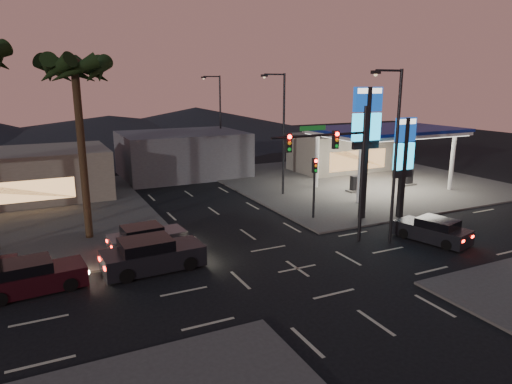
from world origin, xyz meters
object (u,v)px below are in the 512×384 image
suv_station (433,231)px  pylon_sign_short (404,153)px  car_lane_a_mid (31,277)px  traffic_signal_mast (339,157)px  car_lane_b_front (146,238)px  gas_station (386,132)px  car_lane_a_front (152,255)px  pylon_sign_tall (366,127)px

suv_station → pylon_sign_short: bearing=71.0°
pylon_sign_short → car_lane_a_mid: 23.56m
traffic_signal_mast → car_lane_b_front: traffic_signal_mast is taller
gas_station → car_lane_a_front: size_ratio=2.34×
traffic_signal_mast → car_lane_b_front: 11.80m
car_lane_a_front → car_lane_b_front: car_lane_a_front is taller
pylon_sign_short → car_lane_a_front: 18.16m
car_lane_a_mid → traffic_signal_mast: bearing=-3.8°
gas_station → suv_station: gas_station is taller
car_lane_a_mid → car_lane_b_front: bearing=27.9°
pylon_sign_short → car_lane_a_mid: bearing=-176.4°
traffic_signal_mast → car_lane_a_front: 11.41m
pylon_sign_short → car_lane_a_front: pylon_sign_short is taller
pylon_sign_tall → car_lane_a_front: size_ratio=1.73×
pylon_sign_tall → suv_station: (0.96, -5.47, -5.73)m
gas_station → pylon_sign_tall: 10.01m
car_lane_a_front → suv_station: bearing=-10.9°
pylon_sign_tall → car_lane_a_mid: size_ratio=1.91×
gas_station → car_lane_a_front: gas_station is taller
traffic_signal_mast → car_lane_a_mid: bearing=176.2°
pylon_sign_tall → traffic_signal_mast: pylon_sign_tall is taller
pylon_sign_tall → traffic_signal_mast: size_ratio=1.12×
pylon_sign_tall → pylon_sign_short: (2.50, -1.00, -1.74)m
pylon_sign_tall → traffic_signal_mast: 6.02m
car_lane_b_front → gas_station: bearing=14.6°
traffic_signal_mast → suv_station: traffic_signal_mast is taller
gas_station → car_lane_a_mid: size_ratio=2.59×
car_lane_b_front → suv_station: (15.75, -6.15, 0.00)m
traffic_signal_mast → suv_station: bearing=-19.0°
gas_station → car_lane_a_front: (-22.69, -8.87, -4.30)m
pylon_sign_short → car_lane_a_front: (-17.69, -1.37, -3.88)m
pylon_sign_tall → suv_station: pylon_sign_tall is taller
pylon_sign_short → car_lane_a_mid: pylon_sign_short is taller
pylon_sign_tall → suv_station: size_ratio=1.96×
gas_station → car_lane_a_mid: 29.89m
pylon_sign_tall → traffic_signal_mast: (-4.74, -3.51, -1.17)m
pylon_sign_short → car_lane_b_front: bearing=174.5°
car_lane_a_mid → car_lane_b_front: car_lane_a_mid is taller
car_lane_a_front → car_lane_b_front: size_ratio=1.17×
car_lane_a_front → car_lane_a_mid: size_ratio=1.11×
gas_station → pylon_sign_tall: size_ratio=1.36×
car_lane_a_front → pylon_sign_tall: bearing=8.9°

